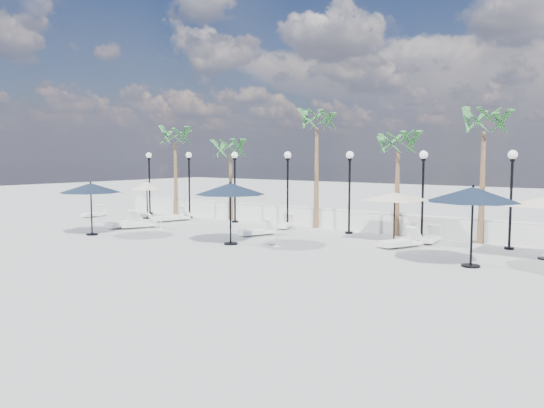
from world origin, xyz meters
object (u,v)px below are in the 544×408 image
Objects in this scene: lounger_4 at (257,231)px; lounger_2 at (138,224)px; parasol_cream_small at (147,186)px; lounger_5 at (285,224)px; parasol_navy_right at (473,195)px; parasol_cream_sq_a at (395,193)px; lounger_6 at (431,238)px; lounger_1 at (172,217)px; parasol_navy_mid at (230,189)px; lounger_3 at (124,223)px; parasol_navy_left at (91,188)px; lounger_7 at (401,242)px; lounger_0 at (94,213)px.

lounger_2 is at bearing -143.94° from lounger_4.
lounger_4 is 0.84× the size of parasol_cream_small.
lounger_5 is 11.15m from parasol_navy_right.
parasol_cream_sq_a is at bearing -26.14° from lounger_5.
parasol_cream_small reaches higher than lounger_6.
parasol_navy_mid is (7.75, -3.90, 2.01)m from lounger_1.
parasol_cream_small reaches higher than lounger_5.
parasol_navy_mid reaches higher than lounger_3.
parasol_cream_sq_a is (11.98, 3.82, 1.84)m from lounger_2.
parasol_navy_mid is (0.62, -2.51, 2.04)m from lounger_4.
lounger_1 is 3.10m from lounger_2.
lounger_2 is 0.66× the size of parasol_navy_left.
lounger_4 is at bearing 35.61° from lounger_2.
lounger_6 is at bearing 23.69° from lounger_1.
lounger_4 is at bearing -148.29° from lounger_7.
lounger_4 is 7.81m from parasol_navy_left.
parasol_cream_sq_a is at bearing 141.16° from parasol_navy_right.
parasol_cream_sq_a is (12.78, 0.82, 1.80)m from lounger_1.
parasol_navy_mid is (7.72, -0.62, 2.02)m from lounger_3.
lounger_3 is 7.35m from lounger_4.
lounger_0 is at bearing -158.52° from lounger_4.
lounger_2 is at bearing 16.62° from lounger_3.
parasol_cream_sq_a reaches higher than lounger_0.
lounger_6 is (13.37, 4.40, -0.01)m from lounger_2.
parasol_navy_right is at bearing -7.73° from parasol_cream_small.
lounger_6 is 1.94m from lounger_7.
parasol_navy_mid reaches higher than parasol_cream_sq_a.
lounger_7 is 2.39m from parasol_cream_sq_a.
lounger_6 is 0.38× the size of parasol_cream_sq_a.
lounger_3 is at bearing -71.45° from lounger_1.
parasol_cream_small is at bearing 155.27° from lounger_2.
parasol_navy_right is at bearing 9.53° from lounger_1.
lounger_7 is 7.12m from parasol_navy_mid.
parasol_navy_mid is (6.80, 1.86, 0.11)m from parasol_navy_left.
lounger_2 is 7.30m from parasol_navy_mid.
lounger_0 is at bearing 172.03° from lounger_5.
parasol_navy_left reaches higher than parasol_cream_small.
parasol_cream_small is (-3.09, 5.82, -0.28)m from parasol_navy_left.
parasol_navy_mid is at bearing -21.09° from lounger_0.
parasol_cream_small is at bearing -167.07° from lounger_4.
lounger_2 is 14.07m from lounger_6.
parasol_navy_left is at bearing -157.62° from lounger_6.
lounger_6 is 2.38m from parasol_cream_sq_a.
parasol_navy_left is (-12.70, -5.29, 1.91)m from lounger_7.
lounger_2 is at bearing -164.09° from lounger_5.
parasol_navy_left is 13.54m from parasol_cream_sq_a.
lounger_2 is (0.80, -3.00, -0.04)m from lounger_1.
parasol_cream_small reaches higher than lounger_2.
lounger_2 is at bearing -25.26° from lounger_0.
lounger_3 reaches higher than lounger_4.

